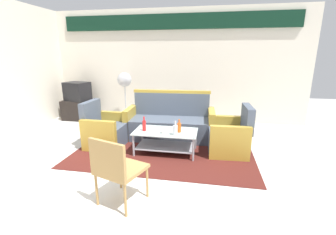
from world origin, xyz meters
TOP-DOWN VIEW (x-y plane):
  - ground_plane at (0.00, 0.00)m, footprint 14.00×14.00m
  - wall_back at (0.00, 3.05)m, footprint 6.52×0.19m
  - rug at (0.14, 0.92)m, footprint 3.15×2.12m
  - couch at (0.13, 1.58)m, footprint 1.83×0.82m
  - armchair_left at (-1.02, 0.94)m, footprint 0.72×0.78m
  - armchair_right at (1.31, 1.03)m, footprint 0.73×0.79m
  - coffee_table at (0.19, 0.79)m, footprint 1.10×0.60m
  - bottle_red at (-0.18, 0.74)m, footprint 0.06×0.06m
  - bottle_clear at (0.39, 0.62)m, footprint 0.08×0.08m
  - bottle_orange at (0.43, 0.78)m, footprint 0.07×0.07m
  - cup at (0.19, 0.66)m, footprint 0.08×0.08m
  - tv_stand at (-2.53, 2.55)m, footprint 0.80×0.50m
  - television at (-2.53, 2.55)m, footprint 0.70×0.58m
  - pedestal_fan at (-1.22, 2.60)m, footprint 0.36×0.36m
  - wicker_chair at (-0.07, -0.78)m, footprint 0.61×0.61m

SIDE VIEW (x-z plane):
  - ground_plane at x=0.00m, z-range 0.00..0.00m
  - rug at x=0.14m, z-range 0.00..0.01m
  - tv_stand at x=-2.53m, z-range 0.00..0.52m
  - coffee_table at x=0.19m, z-range 0.07..0.47m
  - armchair_left at x=-1.02m, z-range -0.14..0.71m
  - armchair_right at x=1.31m, z-range -0.14..0.71m
  - couch at x=0.13m, z-range -0.16..0.80m
  - cup at x=0.19m, z-range 0.41..0.51m
  - wicker_chair at x=-0.07m, z-range 0.07..0.91m
  - bottle_orange at x=0.43m, z-range 0.38..0.61m
  - bottle_clear at x=0.39m, z-range 0.38..0.62m
  - bottle_red at x=-0.18m, z-range 0.38..0.64m
  - television at x=-2.53m, z-range 0.52..1.00m
  - pedestal_fan at x=-1.22m, z-range 0.38..1.65m
  - wall_back at x=0.00m, z-range 0.08..2.88m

